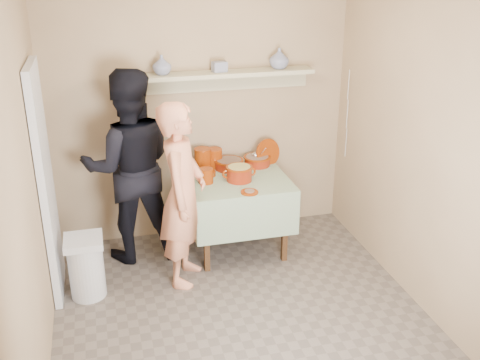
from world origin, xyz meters
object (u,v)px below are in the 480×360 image
object	(u,v)px
person_cook	(183,195)
cazuela_rice	(239,172)
serving_table	(236,188)
person_helper	(130,167)
trash_bin	(86,267)

from	to	relation	value
person_cook	cazuela_rice	xyz separation A→B (m)	(0.60, 0.36, 0.02)
person_cook	cazuela_rice	bearing A→B (deg)	-37.78
serving_table	cazuela_rice	size ratio (longest dim) A/B	2.95
person_cook	person_helper	xyz separation A→B (m)	(-0.40, 0.56, 0.09)
person_helper	cazuela_rice	world-z (taller)	person_helper
serving_table	trash_bin	size ratio (longest dim) A/B	1.74
person_helper	trash_bin	xyz separation A→B (m)	(-0.46, -0.63, -0.64)
cazuela_rice	person_cook	bearing A→B (deg)	-149.06
person_helper	trash_bin	bearing A→B (deg)	53.74
person_cook	cazuela_rice	world-z (taller)	person_cook
person_cook	serving_table	xyz separation A→B (m)	(0.59, 0.45, -0.19)
person_helper	cazuela_rice	size ratio (longest dim) A/B	5.60
person_cook	serving_table	world-z (taller)	person_cook
person_cook	cazuela_rice	distance (m)	0.70
person_cook	person_helper	distance (m)	0.69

